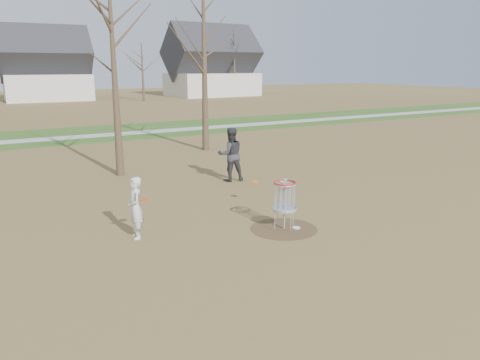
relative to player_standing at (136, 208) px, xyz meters
name	(u,v)px	position (x,y,z in m)	size (l,w,h in m)	color
ground	(284,229)	(3.63, -1.34, -0.79)	(160.00, 160.00, 0.00)	brown
green_band	(96,133)	(3.63, 19.66, -0.79)	(160.00, 8.00, 0.01)	#2D5119
footpath	(100,135)	(3.63, 18.66, -0.78)	(160.00, 1.50, 0.01)	#9E9E99
dirt_circle	(284,229)	(3.63, -1.34, -0.79)	(1.80, 1.80, 0.01)	#47331E
player_standing	(136,208)	(0.00, 0.00, 0.00)	(0.58, 0.38, 1.59)	silver
player_throwing	(231,154)	(5.02, 4.14, 0.23)	(0.99, 0.77, 2.04)	#323136
disc_grounded	(296,228)	(3.94, -1.47, -0.77)	(0.22, 0.22, 0.02)	white
discs_in_play	(208,190)	(2.27, 0.47, 0.07)	(4.17, 1.31, 0.32)	#ED5F0C
disc_golf_basket	(285,196)	(3.63, -1.34, 0.12)	(0.64, 0.64, 1.35)	#9EA3AD
bare_trees	(73,53)	(5.41, 34.45, 4.55)	(52.62, 44.98, 9.00)	#382B1E
houses_row	(68,72)	(7.95, 51.22, 2.73)	(56.51, 10.01, 7.26)	silver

